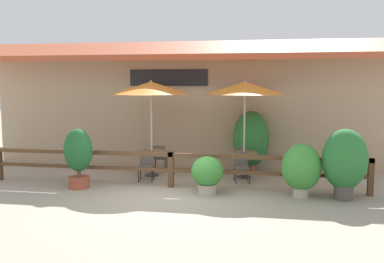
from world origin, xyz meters
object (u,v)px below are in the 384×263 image
(chair_near_wallside, at_px, (160,157))
(potted_plant_small_flowering, at_px, (301,168))
(patio_umbrella_middle, at_px, (245,88))
(chair_middle_streetside, at_px, (241,166))
(potted_plant_entrance_palm, at_px, (207,173))
(potted_plant_broad_leaf, at_px, (251,139))
(dining_table_middle, at_px, (244,157))
(patio_umbrella_near, at_px, (151,88))
(chair_middle_wallside, at_px, (245,158))
(potted_plant_tall_tropical, at_px, (78,155))
(potted_plant_corner_fern, at_px, (345,161))
(dining_table_near, at_px, (152,156))
(chair_near_streetside, at_px, (146,165))

(chair_near_wallside, height_order, potted_plant_small_flowering, potted_plant_small_flowering)
(patio_umbrella_middle, xyz_separation_m, chair_middle_streetside, (-0.04, -0.61, -2.20))
(potted_plant_entrance_palm, height_order, potted_plant_broad_leaf, potted_plant_broad_leaf)
(potted_plant_small_flowering, bearing_deg, dining_table_middle, 127.80)
(patio_umbrella_near, xyz_separation_m, chair_middle_wallside, (2.80, 0.83, -2.20))
(patio_umbrella_middle, distance_m, chair_middle_streetside, 2.28)
(patio_umbrella_middle, relative_size, potted_plant_broad_leaf, 1.50)
(potted_plant_tall_tropical, distance_m, potted_plant_corner_fern, 6.83)
(chair_middle_wallside, bearing_deg, potted_plant_small_flowering, 128.21)
(potted_plant_tall_tropical, distance_m, potted_plant_small_flowering, 5.83)
(chair_near_wallside, height_order, chair_middle_streetside, same)
(potted_plant_tall_tropical, xyz_separation_m, potted_plant_broad_leaf, (4.47, 3.02, 0.13))
(dining_table_near, xyz_separation_m, chair_middle_streetside, (2.75, -0.39, -0.14))
(chair_near_wallside, height_order, potted_plant_entrance_palm, potted_plant_entrance_palm)
(chair_near_wallside, bearing_deg, potted_plant_corner_fern, 150.24)
(chair_near_streetside, bearing_deg, dining_table_near, 84.71)
(chair_near_streetside, xyz_separation_m, dining_table_middle, (2.76, 0.91, 0.14))
(dining_table_near, bearing_deg, patio_umbrella_middle, 4.48)
(dining_table_near, bearing_deg, potted_plant_entrance_palm, -43.26)
(patio_umbrella_near, relative_size, chair_near_streetside, 3.43)
(dining_table_middle, relative_size, potted_plant_small_flowering, 0.60)
(chair_near_streetside, bearing_deg, chair_near_wallside, 80.37)
(dining_table_near, distance_m, potted_plant_broad_leaf, 3.20)
(patio_umbrella_near, xyz_separation_m, potted_plant_entrance_palm, (1.97, -1.85, -2.14))
(potted_plant_tall_tropical, bearing_deg, potted_plant_corner_fern, 0.45)
(potted_plant_small_flowering, bearing_deg, patio_umbrella_near, 157.98)
(potted_plant_entrance_palm, bearing_deg, dining_table_middle, 68.50)
(chair_near_streetside, height_order, potted_plant_small_flowering, potted_plant_small_flowering)
(potted_plant_tall_tropical, bearing_deg, chair_near_streetside, 37.05)
(patio_umbrella_near, xyz_separation_m, dining_table_middle, (2.79, 0.22, -2.06))
(chair_near_wallside, height_order, potted_plant_corner_fern, potted_plant_corner_fern)
(dining_table_middle, xyz_separation_m, potted_plant_broad_leaf, (0.16, 0.94, 0.42))
(chair_near_streetside, xyz_separation_m, potted_plant_tall_tropical, (-1.55, -1.17, 0.43))
(dining_table_middle, height_order, potted_plant_small_flowering, potted_plant_small_flowering)
(potted_plant_small_flowering, bearing_deg, potted_plant_tall_tropical, -178.82)
(patio_umbrella_near, distance_m, dining_table_middle, 3.47)
(patio_umbrella_middle, bearing_deg, potted_plant_entrance_palm, -111.50)
(dining_table_middle, relative_size, potted_plant_tall_tropical, 0.50)
(chair_near_streetside, height_order, dining_table_middle, chair_near_streetside)
(chair_middle_wallside, bearing_deg, chair_near_streetside, 36.66)
(patio_umbrella_near, relative_size, chair_middle_wallside, 3.43)
(patio_umbrella_middle, height_order, potted_plant_small_flowering, patio_umbrella_middle)
(potted_plant_small_flowering, bearing_deg, chair_near_wallside, 150.09)
(chair_near_streetside, bearing_deg, potted_plant_small_flowering, -21.67)
(chair_near_streetside, bearing_deg, dining_table_middle, 10.43)
(chair_middle_wallside, bearing_deg, potted_plant_corner_fern, 141.42)
(chair_near_wallside, height_order, patio_umbrella_middle, patio_umbrella_middle)
(chair_near_streetside, xyz_separation_m, chair_near_wallside, (0.04, 1.39, 0.00))
(patio_umbrella_near, bearing_deg, chair_middle_streetside, -8.17)
(potted_plant_tall_tropical, distance_m, potted_plant_broad_leaf, 5.40)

